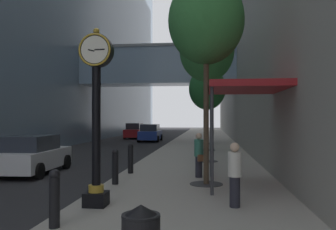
# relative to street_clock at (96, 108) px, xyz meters

# --- Properties ---
(ground_plane) EXTENTS (110.00, 110.00, 0.00)m
(ground_plane) POSITION_rel_street_clock_xyz_m (-0.71, 20.69, -2.60)
(ground_plane) COLOR #262628
(ground_plane) RESTS_ON ground
(sidewalk_right) EXTENTS (5.93, 80.00, 0.14)m
(sidewalk_right) POSITION_rel_street_clock_xyz_m (2.26, 23.69, -2.53)
(sidewalk_right) COLOR #9E998E
(sidewalk_right) RESTS_ON ground
(street_clock) EXTENTS (0.84, 0.55, 4.47)m
(street_clock) POSITION_rel_street_clock_xyz_m (0.00, 0.00, 0.00)
(street_clock) COLOR black
(street_clock) RESTS_ON sidewalk_right
(bollard_second) EXTENTS (0.23, 0.23, 1.18)m
(bollard_second) POSITION_rel_street_clock_xyz_m (-0.28, -1.78, -1.84)
(bollard_second) COLOR black
(bollard_second) RESTS_ON sidewalk_right
(bollard_fourth) EXTENTS (0.23, 0.23, 1.18)m
(bollard_fourth) POSITION_rel_street_clock_xyz_m (-0.28, 2.89, -1.84)
(bollard_fourth) COLOR black
(bollard_fourth) RESTS_ON sidewalk_right
(bollard_fifth) EXTENTS (0.23, 0.23, 1.18)m
(bollard_fifth) POSITION_rel_street_clock_xyz_m (-0.28, 5.22, -1.84)
(bollard_fifth) COLOR black
(bollard_fifth) RESTS_ON sidewalk_right
(street_tree_near) EXTENTS (2.53, 2.53, 6.91)m
(street_tree_near) POSITION_rel_street_clock_xyz_m (2.73, 3.22, 2.97)
(street_tree_near) COLOR #333335
(street_tree_near) RESTS_ON sidewalk_right
(street_tree_mid_near) EXTENTS (2.77, 2.77, 7.23)m
(street_tree_mid_near) POSITION_rel_street_clock_xyz_m (2.73, 9.38, 3.15)
(street_tree_mid_near) COLOR #333335
(street_tree_mid_near) RESTS_ON sidewalk_right
(street_tree_mid_far) EXTENTS (2.50, 2.50, 5.63)m
(street_tree_mid_far) POSITION_rel_street_clock_xyz_m (2.73, 15.54, 1.72)
(street_tree_mid_far) COLOR #333335
(street_tree_mid_far) RESTS_ON sidewalk_right
(street_tree_far) EXTENTS (2.77, 2.77, 6.64)m
(street_tree_far) POSITION_rel_street_clock_xyz_m (2.73, 21.69, 2.57)
(street_tree_far) COLOR #333335
(street_tree_far) RESTS_ON sidewalk_right
(pedestrian_walking) EXTENTS (0.43, 0.51, 1.65)m
(pedestrian_walking) POSITION_rel_street_clock_xyz_m (2.45, 4.54, -1.59)
(pedestrian_walking) COLOR #23232D
(pedestrian_walking) RESTS_ON sidewalk_right
(pedestrian_by_clock) EXTENTS (0.48, 0.48, 1.60)m
(pedestrian_by_clock) POSITION_rel_street_clock_xyz_m (3.45, 0.28, -1.61)
(pedestrian_by_clock) COLOR #23232D
(pedestrian_by_clock) RESTS_ON sidewalk_right
(storefront_awning) EXTENTS (2.40, 3.60, 3.30)m
(storefront_awning) POSITION_rel_street_clock_xyz_m (3.98, 3.19, 0.69)
(storefront_awning) COLOR maroon
(storefront_awning) RESTS_ON sidewalk_right
(car_blue_near) EXTENTS (2.09, 4.03, 1.71)m
(car_blue_near) POSITION_rel_street_clock_xyz_m (-2.93, 26.00, -1.77)
(car_blue_near) COLOR navy
(car_blue_near) RESTS_ON ground
(car_white_mid) EXTENTS (2.23, 4.23, 1.61)m
(car_white_mid) POSITION_rel_street_clock_xyz_m (-4.61, 5.52, -1.81)
(car_white_mid) COLOR silver
(car_white_mid) RESTS_ON ground
(car_red_far) EXTENTS (1.97, 4.69, 1.74)m
(car_red_far) POSITION_rel_street_clock_xyz_m (-5.45, 30.61, -1.76)
(car_red_far) COLOR #AD191E
(car_red_far) RESTS_ON ground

